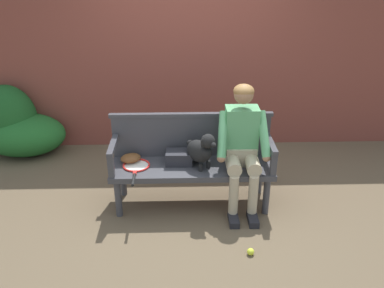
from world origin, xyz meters
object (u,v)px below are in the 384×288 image
(dog_on_bench, at_px, (201,150))
(garden_bench, at_px, (192,170))
(tennis_racket, at_px, (136,167))
(tennis_ball, at_px, (251,252))
(person_seated, at_px, (242,143))
(baseball_glove, at_px, (131,158))
(sports_bag, at_px, (179,157))

(dog_on_bench, bearing_deg, garden_bench, 150.88)
(tennis_racket, distance_m, tennis_ball, 1.46)
(person_seated, xyz_separation_m, dog_on_bench, (-0.43, -0.03, -0.06))
(garden_bench, height_order, baseball_glove, baseball_glove)
(garden_bench, xyz_separation_m, baseball_glove, (-0.66, 0.09, 0.11))
(person_seated, bearing_deg, baseball_glove, 174.53)
(person_seated, height_order, tennis_racket, person_seated)
(dog_on_bench, bearing_deg, person_seated, 4.40)
(person_seated, bearing_deg, garden_bench, 177.90)
(baseball_glove, bearing_deg, sports_bag, -26.84)
(tennis_racket, height_order, tennis_ball, tennis_racket)
(garden_bench, relative_size, baseball_glove, 7.78)
(garden_bench, height_order, dog_on_bench, dog_on_bench)
(garden_bench, distance_m, tennis_racket, 0.60)
(person_seated, bearing_deg, dog_on_bench, -175.60)
(person_seated, bearing_deg, tennis_ball, -90.08)
(person_seated, height_order, sports_bag, person_seated)
(sports_bag, bearing_deg, tennis_ball, -54.57)
(garden_bench, bearing_deg, baseball_glove, 171.90)
(person_seated, xyz_separation_m, tennis_ball, (-0.00, -0.85, -0.71))
(garden_bench, height_order, sports_bag, sports_bag)
(garden_bench, xyz_separation_m, tennis_racket, (-0.59, -0.03, 0.07))
(tennis_racket, xyz_separation_m, tennis_ball, (1.11, -0.84, -0.46))
(person_seated, relative_size, sports_bag, 4.82)
(dog_on_bench, distance_m, sports_bag, 0.29)
(garden_bench, xyz_separation_m, person_seated, (0.52, -0.02, 0.33))
(person_seated, bearing_deg, sports_bag, 174.04)
(dog_on_bench, distance_m, tennis_racket, 0.71)
(person_seated, xyz_separation_m, sports_bag, (-0.65, 0.07, -0.20))
(tennis_racket, bearing_deg, tennis_ball, -37.12)
(dog_on_bench, relative_size, baseball_glove, 1.88)
(sports_bag, height_order, tennis_ball, sports_bag)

